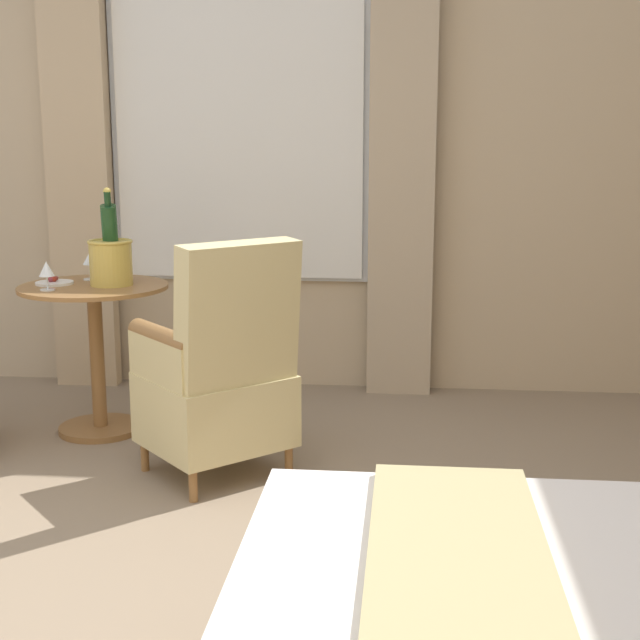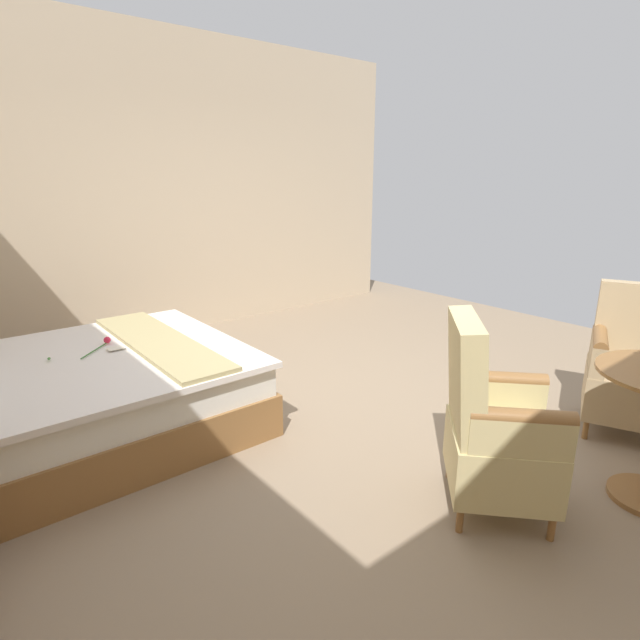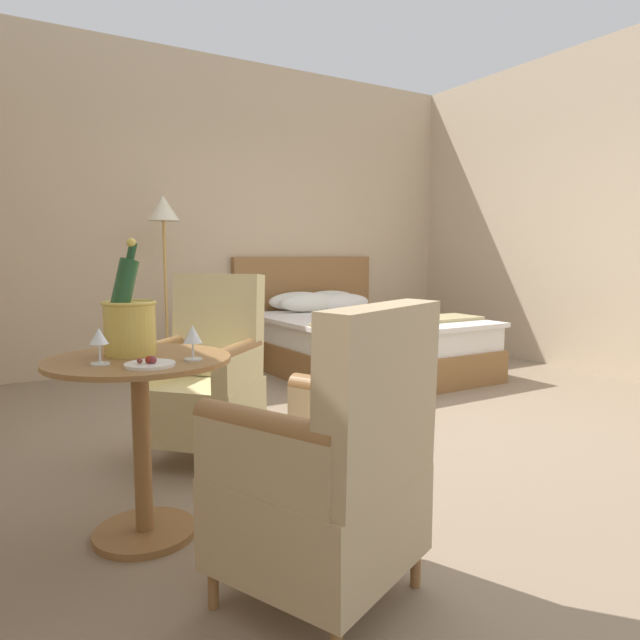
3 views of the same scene
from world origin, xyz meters
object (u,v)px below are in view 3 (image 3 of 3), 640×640
object	(u,v)px
armchair_by_window	(206,380)
floor_lamp_brass	(164,230)
nightstand	(219,342)
armchair_facing_bed	(330,476)
wine_glass_near_bucket	(99,339)
snack_plate	(150,364)
bed	(356,339)
champagne_bucket	(129,320)
wine_glass_near_edge	(193,336)
bedside_lamp	(218,289)
side_table_round	(141,424)

from	to	relation	value
armchair_by_window	floor_lamp_brass	bearing A→B (deg)	79.11
nightstand	armchair_facing_bed	bearing A→B (deg)	-106.03
wine_glass_near_bucket	snack_plate	distance (m)	0.21
bed	armchair_facing_bed	xyz separation A→B (m)	(-2.24, -3.08, 0.12)
floor_lamp_brass	snack_plate	bearing A→B (deg)	-107.06
floor_lamp_brass	champagne_bucket	size ratio (longest dim) A/B	3.57
armchair_facing_bed	snack_plate	bearing A→B (deg)	126.27
champagne_bucket	wine_glass_near_edge	world-z (taller)	champagne_bucket
bedside_lamp	wine_glass_near_edge	xyz separation A→B (m)	(-1.35, -3.25, 0.03)
nightstand	champagne_bucket	bearing A→B (deg)	-116.98
armchair_facing_bed	side_table_round	bearing A→B (deg)	118.08
side_table_round	floor_lamp_brass	bearing A→B (deg)	72.02
wine_glass_near_bucket	wine_glass_near_edge	world-z (taller)	same
champagne_bucket	side_table_round	bearing A→B (deg)	-81.96
nightstand	wine_glass_near_edge	distance (m)	3.56
side_table_round	armchair_by_window	bearing A→B (deg)	53.67
nightstand	bedside_lamp	size ratio (longest dim) A/B	1.32
snack_plate	side_table_round	bearing A→B (deg)	87.67
floor_lamp_brass	armchair_facing_bed	size ratio (longest dim) A/B	1.68
wine_glass_near_edge	armchair_facing_bed	bearing A→B (deg)	-68.29
wine_glass_near_edge	snack_plate	bearing A→B (deg)	-167.65
champagne_bucket	nightstand	bearing A→B (deg)	63.02
side_table_round	wine_glass_near_edge	xyz separation A→B (m)	(0.17, -0.16, 0.36)
bed	side_table_round	xyz separation A→B (m)	(-2.65, -2.32, 0.16)
wine_glass_near_edge	snack_plate	size ratio (longest dim) A/B	0.75
nightstand	armchair_by_window	size ratio (longest dim) A/B	0.52
side_table_round	armchair_by_window	distance (m)	0.90
floor_lamp_brass	wine_glass_near_edge	xyz separation A→B (m)	(-0.80, -3.14, -0.53)
bedside_lamp	wine_glass_near_edge	world-z (taller)	bedside_lamp
floor_lamp_brass	armchair_facing_bed	bearing A→B (deg)	-98.51
bedside_lamp	snack_plate	xyz separation A→B (m)	(-1.52, -3.29, -0.06)
bed	champagne_bucket	world-z (taller)	champagne_bucket
bed	wine_glass_near_bucket	world-z (taller)	bed
bed	armchair_by_window	distance (m)	2.65
bed	bedside_lamp	world-z (taller)	bed
wine_glass_near_edge	snack_plate	xyz separation A→B (m)	(-0.17, -0.04, -0.09)
wine_glass_near_edge	armchair_by_window	xyz separation A→B (m)	(0.37, 0.89, -0.39)
bedside_lamp	snack_plate	world-z (taller)	bedside_lamp
bedside_lamp	wine_glass_near_bucket	size ratio (longest dim) A/B	3.00
side_table_round	snack_plate	bearing A→B (deg)	-92.33
champagne_bucket	snack_plate	bearing A→B (deg)	-89.12
snack_plate	wine_glass_near_edge	bearing A→B (deg)	12.35
bedside_lamp	side_table_round	world-z (taller)	bedside_lamp
side_table_round	armchair_facing_bed	xyz separation A→B (m)	(0.41, -0.76, -0.04)
side_table_round	champagne_bucket	distance (m)	0.42
wine_glass_near_edge	armchair_facing_bed	size ratio (longest dim) A/B	0.14
side_table_round	champagne_bucket	xyz separation A→B (m)	(-0.01, 0.09, 0.41)
floor_lamp_brass	champagne_bucket	world-z (taller)	floor_lamp_brass
bedside_lamp	champagne_bucket	xyz separation A→B (m)	(-1.53, -3.00, 0.08)
nightstand	champagne_bucket	size ratio (longest dim) A/B	1.16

